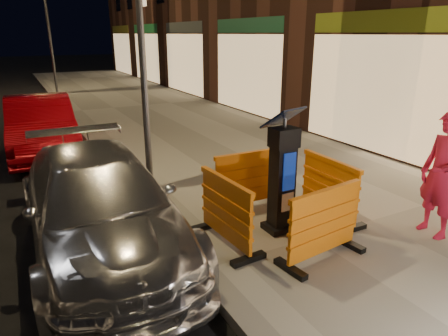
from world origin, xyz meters
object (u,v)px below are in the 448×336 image
barrier_front (324,225)px  car_red (45,153)px  parking_kiosk (282,175)px  barrier_back (248,180)px  barrier_bldgside (329,188)px  car_silver (105,248)px  man (443,175)px  barrier_kerbside (226,212)px

barrier_front → car_red: bearing=103.2°
parking_kiosk → barrier_back: bearing=88.4°
barrier_front → barrier_bldgside: bearing=38.4°
barrier_bldgside → car_silver: bearing=74.5°
parking_kiosk → man: (1.97, -1.20, 0.04)m
barrier_kerbside → car_silver: bearing=53.8°
barrier_front → car_silver: (-2.48, 1.93, -0.65)m
barrier_front → car_red: 8.25m
barrier_kerbside → car_silver: size_ratio=0.26×
barrier_kerbside → parking_kiosk: bearing=-93.6°
barrier_kerbside → barrier_back: bearing=-48.6°
barrier_bldgside → man: size_ratio=0.69×
parking_kiosk → man: man is taller
parking_kiosk → barrier_back: parking_kiosk is taller
car_silver → barrier_kerbside: bearing=-31.2°
barrier_kerbside → man: (2.92, -1.20, 0.44)m
barrier_bldgside → car_silver: (-3.43, 0.98, -0.65)m
car_silver → parking_kiosk: bearing=-20.1°
car_silver → barrier_front: bearing=-36.5°
parking_kiosk → barrier_bldgside: size_ratio=1.40×
man → parking_kiosk: bearing=-115.5°
barrier_back → car_red: 6.50m
car_silver → man: man is taller
barrier_back → car_silver: 2.56m
barrier_kerbside → car_red: bearing=11.6°
barrier_front → barrier_back: bearing=83.4°
barrier_back → barrier_bldgside: (0.95, -0.95, 0.00)m
parking_kiosk → car_red: 7.41m
car_red → barrier_kerbside: bearing=-72.9°
parking_kiosk → barrier_bldgside: 1.03m
barrier_bldgside → car_red: (-3.74, 6.79, -0.65)m
barrier_kerbside → man: man is taller
barrier_front → man: bearing=-13.9°
barrier_back → car_red: barrier_back is taller
barrier_kerbside → man: size_ratio=0.69×
car_silver → car_red: size_ratio=1.08×
barrier_back → car_silver: size_ratio=0.26×
car_silver → man: 5.07m
barrier_back → barrier_kerbside: same height
car_silver → barrier_back: bearing=0.7°
parking_kiosk → car_silver: (-2.48, 0.98, -1.05)m
barrier_back → barrier_bldgside: same height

